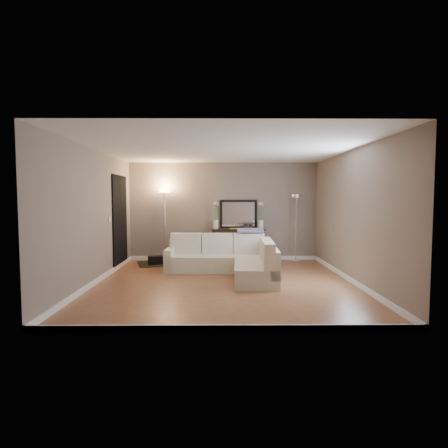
{
  "coord_description": "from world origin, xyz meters",
  "views": [
    {
      "loc": [
        -0.07,
        -7.24,
        1.66
      ],
      "look_at": [
        0.0,
        0.8,
        1.1
      ],
      "focal_mm": 30.0,
      "sensor_mm": 36.0,
      "label": 1
    }
  ],
  "objects_px": {
    "floor_lamp_unlit": "(296,214)",
    "sectional_sofa": "(232,260)",
    "console_table": "(235,243)",
    "floor_lamp_lit": "(165,210)"
  },
  "relations": [
    {
      "from": "floor_lamp_lit",
      "to": "floor_lamp_unlit",
      "type": "relative_size",
      "value": 1.08
    },
    {
      "from": "floor_lamp_unlit",
      "to": "sectional_sofa",
      "type": "bearing_deg",
      "value": -137.57
    },
    {
      "from": "console_table",
      "to": "floor_lamp_lit",
      "type": "bearing_deg",
      "value": 178.66
    },
    {
      "from": "floor_lamp_lit",
      "to": "floor_lamp_unlit",
      "type": "distance_m",
      "value": 3.42
    },
    {
      "from": "floor_lamp_unlit",
      "to": "console_table",
      "type": "bearing_deg",
      "value": 176.23
    },
    {
      "from": "sectional_sofa",
      "to": "console_table",
      "type": "relative_size",
      "value": 1.72
    },
    {
      "from": "console_table",
      "to": "floor_lamp_unlit",
      "type": "bearing_deg",
      "value": -3.77
    },
    {
      "from": "floor_lamp_lit",
      "to": "floor_lamp_unlit",
      "type": "xyz_separation_m",
      "value": [
        3.42,
        -0.15,
        -0.1
      ]
    },
    {
      "from": "console_table",
      "to": "floor_lamp_lit",
      "type": "xyz_separation_m",
      "value": [
        -1.85,
        0.04,
        0.85
      ]
    },
    {
      "from": "sectional_sofa",
      "to": "console_table",
      "type": "distance_m",
      "value": 1.67
    }
  ]
}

